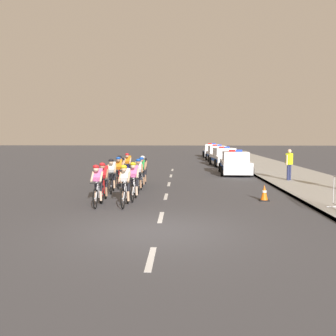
% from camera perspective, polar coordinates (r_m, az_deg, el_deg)
% --- Properties ---
extents(ground_plane, '(160.00, 160.00, 0.00)m').
position_cam_1_polar(ground_plane, '(10.39, -1.56, -9.34)').
color(ground_plane, '#424247').
extents(sidewalk_slab, '(4.53, 60.00, 0.12)m').
position_cam_1_polar(sidewalk_slab, '(25.13, 17.75, -0.97)').
color(sidewalk_slab, '#A3A099').
rests_on(sidewalk_slab, ground).
extents(kerb_edge, '(0.16, 60.00, 0.13)m').
position_cam_1_polar(kerb_edge, '(24.63, 12.85, -0.96)').
color(kerb_edge, '#9E9E99').
rests_on(kerb_edge, ground).
extents(lane_markings_centre, '(0.14, 21.60, 0.01)m').
position_cam_1_polar(lane_markings_centre, '(17.93, -0.06, -3.24)').
color(lane_markings_centre, white).
rests_on(lane_markings_centre, ground).
extents(cyclist_lead, '(0.42, 1.72, 1.56)m').
position_cam_1_polar(cyclist_lead, '(13.93, -10.42, -2.45)').
color(cyclist_lead, black).
rests_on(cyclist_lead, ground).
extents(cyclist_second, '(0.42, 1.72, 1.56)m').
position_cam_1_polar(cyclist_second, '(13.73, -6.37, -2.51)').
color(cyclist_second, black).
rests_on(cyclist_second, ground).
extents(cyclist_third, '(0.43, 1.72, 1.56)m').
position_cam_1_polar(cyclist_third, '(14.93, -9.57, -1.94)').
color(cyclist_third, black).
rests_on(cyclist_third, ground).
extents(cyclist_fourth, '(0.42, 1.72, 1.56)m').
position_cam_1_polar(cyclist_fourth, '(15.01, -5.07, -1.86)').
color(cyclist_fourth, black).
rests_on(cyclist_fourth, ground).
extents(cyclist_fifth, '(0.44, 1.72, 1.56)m').
position_cam_1_polar(cyclist_fifth, '(17.10, -8.35, -1.05)').
color(cyclist_fifth, black).
rests_on(cyclist_fifth, ground).
extents(cyclist_sixth, '(0.44, 1.72, 1.56)m').
position_cam_1_polar(cyclist_sixth, '(17.06, -4.42, -1.02)').
color(cyclist_sixth, black).
rests_on(cyclist_sixth, ground).
extents(cyclist_seventh, '(0.43, 1.72, 1.56)m').
position_cam_1_polar(cyclist_seventh, '(18.54, -7.31, -0.57)').
color(cyclist_seventh, black).
rests_on(cyclist_seventh, ground).
extents(cyclist_eighth, '(0.43, 1.72, 1.56)m').
position_cam_1_polar(cyclist_eighth, '(18.23, -3.93, -0.63)').
color(cyclist_eighth, black).
rests_on(cyclist_eighth, ground).
extents(cyclist_ninth, '(0.43, 1.72, 1.56)m').
position_cam_1_polar(cyclist_ninth, '(19.75, -7.03, -0.22)').
color(cyclist_ninth, black).
rests_on(cyclist_ninth, ground).
extents(cyclist_tenth, '(0.43, 1.72, 1.56)m').
position_cam_1_polar(cyclist_tenth, '(19.36, -3.68, -0.30)').
color(cyclist_tenth, black).
rests_on(cyclist_tenth, ground).
extents(cyclist_eleventh, '(0.43, 1.72, 1.56)m').
position_cam_1_polar(cyclist_eleventh, '(21.97, -5.98, 0.31)').
color(cyclist_eleventh, black).
rests_on(cyclist_eleventh, ground).
extents(police_car_nearest, '(2.16, 4.48, 1.59)m').
position_cam_1_polar(police_car_nearest, '(25.25, 9.98, 0.63)').
color(police_car_nearest, white).
rests_on(police_car_nearest, ground).
extents(police_car_second, '(2.25, 4.52, 1.59)m').
position_cam_1_polar(police_car_second, '(31.76, 8.34, 1.54)').
color(police_car_second, white).
rests_on(police_car_second, ground).
extents(police_car_third, '(2.10, 4.45, 1.59)m').
position_cam_1_polar(police_car_third, '(37.88, 7.30, 2.11)').
color(police_car_third, silver).
rests_on(police_car_third, ground).
extents(police_car_furthest, '(2.07, 4.44, 1.59)m').
position_cam_1_polar(police_car_furthest, '(44.21, 6.53, 2.53)').
color(police_car_furthest, silver).
rests_on(police_car_furthest, ground).
extents(traffic_cone_near, '(0.36, 0.36, 0.64)m').
position_cam_1_polar(traffic_cone_near, '(15.36, 14.17, -3.62)').
color(traffic_cone_near, black).
rests_on(traffic_cone_near, ground).
extents(spectator_closest, '(0.44, 0.41, 1.68)m').
position_cam_1_polar(spectator_closest, '(21.58, 17.63, 0.81)').
color(spectator_closest, '#23284C').
rests_on(spectator_closest, sidewalk_slab).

